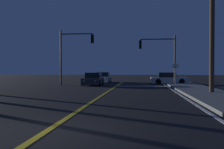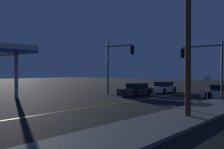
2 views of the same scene
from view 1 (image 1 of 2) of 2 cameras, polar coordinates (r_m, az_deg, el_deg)
name	(u,v)px [view 1 (image 1 of 2)]	position (r m, az deg, el deg)	size (l,w,h in m)	color
ground_plane	(47,131)	(6.88, -14.74, -12.46)	(160.00, 160.00, 0.00)	black
sidewalk_right	(211,94)	(16.86, 21.73, -4.26)	(3.20, 35.94, 0.15)	slate
lane_line_center	(104,94)	(16.48, -1.92, -4.55)	(0.20, 33.95, 0.01)	gold
lane_line_edge_right	(181,95)	(16.49, 15.49, -4.59)	(0.16, 33.95, 0.01)	white
stop_bar	(143,86)	(24.75, 7.04, -2.70)	(5.22, 0.50, 0.01)	white
car_parked_curb_white	(103,78)	(32.46, -2.15, -0.80)	(2.10, 4.69, 1.34)	silver
car_mid_block_silver	(168,79)	(29.49, 12.82, -1.01)	(4.25, 2.04, 1.34)	#B2B5BA
car_far_approaching_charcoal	(93,80)	(26.88, -4.33, -1.18)	(2.00, 4.49, 1.34)	#2D2D33
traffic_signal_near_right	(161,52)	(27.15, 11.22, 5.11)	(3.88, 0.28, 5.32)	#38383D
traffic_signal_far_left	(73,49)	(26.69, -9.05, 5.86)	(3.64, 0.28, 5.83)	#38383D
utility_pole_right	(212,19)	(18.11, 21.98, 11.81)	(1.56, 0.32, 9.73)	#4C3823
street_sign_corner	(176,71)	(24.42, 14.38, 0.81)	(0.56, 0.12, 2.27)	slate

